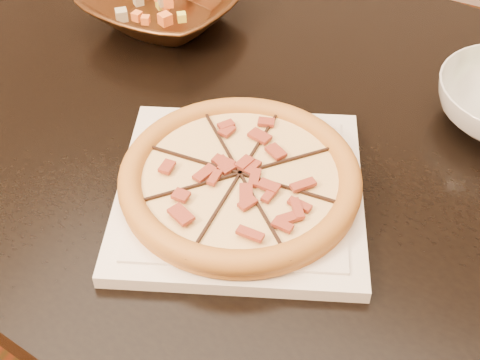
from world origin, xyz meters
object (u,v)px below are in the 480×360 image
Objects in this scene: dining_table at (221,147)px; plate at (240,191)px; pizza at (240,178)px; bronze_bowl at (165,5)px.

plate is (0.12, -0.17, 0.11)m from dining_table.
bronze_bowl is at bearing 134.19° from pizza.
bronze_bowl reaches higher than dining_table.
dining_table is at bearing 125.56° from pizza.
plate is 0.43m from bronze_bowl.
plate is at bearing -45.81° from bronze_bowl.
bronze_bowl is (-0.18, 0.14, 0.13)m from dining_table.
plate is 1.34× the size of pizza.
dining_table is 3.85× the size of plate.
plate is at bearing -54.44° from dining_table.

